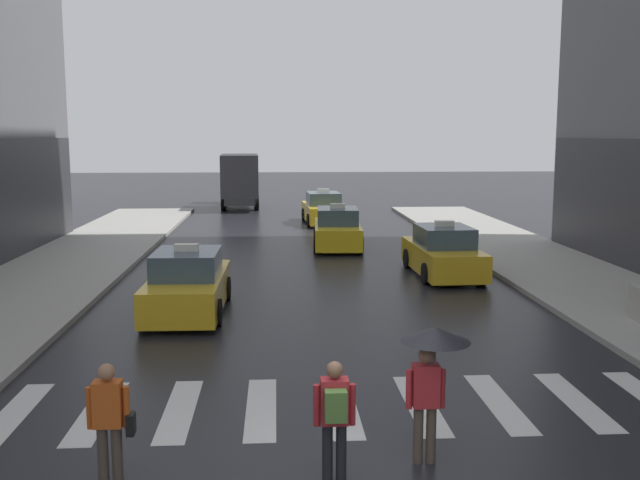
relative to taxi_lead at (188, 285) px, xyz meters
name	(u,v)px	position (x,y,z in m)	size (l,w,h in m)	color
crosswalk_markings	(342,406)	(3.34, -6.64, -0.72)	(11.30, 2.80, 0.01)	silver
taxi_lead	(188,285)	(0.00, 0.00, 0.00)	(1.98, 4.57, 1.80)	gold
taxi_second	(443,253)	(7.66, 4.52, 0.00)	(2.03, 4.59, 1.80)	gold
taxi_third	(337,230)	(4.74, 10.53, 0.00)	(2.10, 4.62, 1.80)	yellow
taxi_fourth	(323,210)	(4.69, 18.53, 0.00)	(2.12, 4.63, 1.80)	gold
box_truck	(240,178)	(0.03, 26.86, 1.13)	(2.51, 7.62, 3.35)	#2D2D2D
pedestrian_with_umbrella	(432,357)	(4.38, -8.80, 0.79)	(0.96, 0.96, 1.94)	#473D33
pedestrian_with_backpack	(335,413)	(3.00, -9.35, 0.25)	(0.55, 0.43, 1.65)	black
pedestrian_with_handbag	(110,418)	(0.11, -9.23, 0.21)	(0.60, 0.24, 1.65)	#473D33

